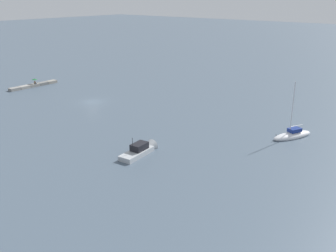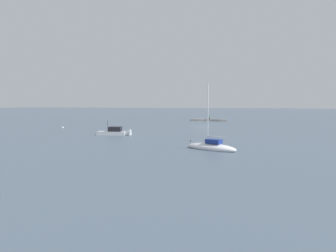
{
  "view_description": "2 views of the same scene",
  "coord_description": "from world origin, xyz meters",
  "px_view_note": "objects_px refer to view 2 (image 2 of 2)",
  "views": [
    {
      "loc": [
        47.9,
        58.67,
        20.63
      ],
      "look_at": [
        5.97,
        24.56,
        1.8
      ],
      "focal_mm": 40.57,
      "sensor_mm": 36.0,
      "label": 1
    },
    {
      "loc": [
        -9.05,
        78.01,
        6.2
      ],
      "look_at": [
        3.97,
        21.83,
        1.6
      ],
      "focal_mm": 31.57,
      "sensor_mm": 36.0,
      "label": 2
    }
  ],
  "objects_px": {
    "motorboat_grey_near": "(117,133)",
    "sailboat_white_mid": "(211,147)",
    "mooring_buoy_near": "(63,128)",
    "person_seated_brown_left": "(209,118)",
    "umbrella_open_green": "(209,116)"
  },
  "relations": [
    {
      "from": "person_seated_brown_left",
      "to": "sailboat_white_mid",
      "type": "bearing_deg",
      "value": 96.16
    },
    {
      "from": "sailboat_white_mid",
      "to": "motorboat_grey_near",
      "type": "height_order",
      "value": "sailboat_white_mid"
    },
    {
      "from": "umbrella_open_green",
      "to": "mooring_buoy_near",
      "type": "distance_m",
      "value": 47.8
    },
    {
      "from": "sailboat_white_mid",
      "to": "mooring_buoy_near",
      "type": "relative_size",
      "value": 19.49
    },
    {
      "from": "mooring_buoy_near",
      "to": "umbrella_open_green",
      "type": "bearing_deg",
      "value": -132.94
    },
    {
      "from": "umbrella_open_green",
      "to": "person_seated_brown_left",
      "type": "bearing_deg",
      "value": 89.34
    },
    {
      "from": "sailboat_white_mid",
      "to": "motorboat_grey_near",
      "type": "relative_size",
      "value": 1.38
    },
    {
      "from": "motorboat_grey_near",
      "to": "sailboat_white_mid",
      "type": "bearing_deg",
      "value": 48.17
    },
    {
      "from": "mooring_buoy_near",
      "to": "motorboat_grey_near",
      "type": "bearing_deg",
      "value": 148.58
    },
    {
      "from": "umbrella_open_green",
      "to": "motorboat_grey_near",
      "type": "height_order",
      "value": "motorboat_grey_near"
    },
    {
      "from": "person_seated_brown_left",
      "to": "motorboat_grey_near",
      "type": "bearing_deg",
      "value": 74.77
    },
    {
      "from": "umbrella_open_green",
      "to": "sailboat_white_mid",
      "type": "bearing_deg",
      "value": 95.31
    },
    {
      "from": "person_seated_brown_left",
      "to": "motorboat_grey_near",
      "type": "relative_size",
      "value": 0.11
    },
    {
      "from": "person_seated_brown_left",
      "to": "umbrella_open_green",
      "type": "distance_m",
      "value": 0.86
    },
    {
      "from": "umbrella_open_green",
      "to": "mooring_buoy_near",
      "type": "relative_size",
      "value": 2.74
    }
  ]
}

